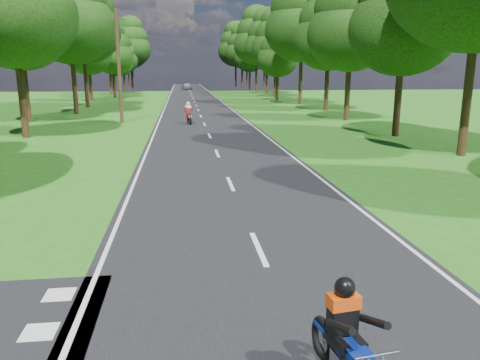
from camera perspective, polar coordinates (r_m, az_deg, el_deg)
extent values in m
plane|color=#2E5D15|center=(8.57, 4.52, -13.37)|extent=(160.00, 160.00, 0.00)
cube|color=black|center=(57.64, -5.56, 9.46)|extent=(7.00, 140.00, 0.02)
cube|color=silver|center=(10.36, 2.30, -8.33)|extent=(0.12, 2.00, 0.01)
cube|color=silver|center=(16.04, -1.17, -0.45)|extent=(0.12, 2.00, 0.01)
cube|color=silver|center=(21.89, -2.80, 3.27)|extent=(0.12, 2.00, 0.01)
cube|color=silver|center=(27.80, -3.74, 5.41)|extent=(0.12, 2.00, 0.01)
cube|color=silver|center=(33.75, -4.36, 6.80)|extent=(0.12, 2.00, 0.01)
cube|color=silver|center=(39.71, -4.79, 7.77)|extent=(0.12, 2.00, 0.01)
cube|color=silver|center=(45.68, -5.11, 8.49)|extent=(0.12, 2.00, 0.01)
cube|color=silver|center=(51.66, -5.36, 9.04)|extent=(0.12, 2.00, 0.01)
cube|color=silver|center=(57.64, -5.56, 9.47)|extent=(0.12, 2.00, 0.01)
cube|color=silver|center=(63.63, -5.72, 9.83)|extent=(0.12, 2.00, 0.01)
cube|color=silver|center=(69.62, -5.85, 10.12)|extent=(0.12, 2.00, 0.01)
cube|color=silver|center=(75.61, -5.96, 10.37)|extent=(0.12, 2.00, 0.01)
cube|color=silver|center=(81.60, -6.06, 10.58)|extent=(0.12, 2.00, 0.01)
cube|color=silver|center=(87.59, -6.14, 10.76)|extent=(0.12, 2.00, 0.01)
cube|color=silver|center=(93.58, -6.21, 10.92)|extent=(0.12, 2.00, 0.01)
cube|color=silver|center=(99.58, -6.27, 11.06)|extent=(0.12, 2.00, 0.01)
cube|color=silver|center=(105.57, -6.33, 11.18)|extent=(0.12, 2.00, 0.01)
cube|color=silver|center=(111.57, -6.38, 11.29)|extent=(0.12, 2.00, 0.01)
cube|color=silver|center=(117.57, -6.43, 11.39)|extent=(0.12, 2.00, 0.01)
cube|color=silver|center=(123.56, -6.47, 11.48)|extent=(0.12, 2.00, 0.01)
cube|color=silver|center=(57.64, -8.88, 9.38)|extent=(0.10, 140.00, 0.01)
cube|color=silver|center=(57.83, -2.24, 9.54)|extent=(0.10, 140.00, 0.01)
cube|color=silver|center=(7.93, -23.27, -16.64)|extent=(0.50, 0.50, 0.01)
cube|color=silver|center=(8.96, -21.16, -12.89)|extent=(0.50, 0.50, 0.01)
cylinder|color=black|center=(29.70, -24.95, 8.47)|extent=(0.40, 0.40, 3.91)
ellipsoid|color=black|center=(29.79, -25.90, 17.71)|extent=(6.85, 6.85, 5.82)
cylinder|color=black|center=(38.44, -24.57, 9.25)|extent=(0.40, 0.40, 3.79)
ellipsoid|color=black|center=(38.49, -25.27, 16.17)|extent=(6.64, 6.64, 5.64)
ellipsoid|color=black|center=(38.66, -25.55, 18.90)|extent=(5.69, 5.69, 4.84)
cylinder|color=black|center=(44.10, -19.49, 10.40)|extent=(0.40, 0.40, 4.32)
ellipsoid|color=black|center=(44.22, -20.05, 17.28)|extent=(7.56, 7.56, 6.42)
cylinder|color=black|center=(51.53, -18.22, 10.86)|extent=(0.40, 0.40, 4.40)
ellipsoid|color=black|center=(51.64, -18.68, 16.87)|extent=(7.71, 7.71, 6.55)
ellipsoid|color=black|center=(51.84, -18.86, 19.23)|extent=(6.60, 6.60, 5.61)
cylinder|color=black|center=(61.31, -17.74, 10.62)|extent=(0.40, 0.40, 3.20)
ellipsoid|color=black|center=(61.29, -18.01, 14.29)|extent=(5.60, 5.60, 4.76)
ellipsoid|color=black|center=(61.36, -18.11, 15.75)|extent=(4.80, 4.80, 4.08)
ellipsoid|color=black|center=(61.46, -18.22, 17.20)|extent=(3.60, 3.60, 3.06)
cylinder|color=black|center=(68.30, -15.06, 11.02)|extent=(0.40, 0.40, 3.22)
ellipsoid|color=black|center=(68.29, -15.27, 14.34)|extent=(5.64, 5.64, 4.79)
ellipsoid|color=black|center=(68.34, -15.35, 15.65)|extent=(4.83, 4.83, 4.11)
ellipsoid|color=black|center=(68.44, -15.44, 16.96)|extent=(3.62, 3.62, 3.08)
cylinder|color=black|center=(76.19, -15.46, 11.33)|extent=(0.40, 0.40, 3.61)
ellipsoid|color=black|center=(76.20, -15.67, 14.67)|extent=(6.31, 6.31, 5.37)
ellipsoid|color=black|center=(76.28, -15.76, 15.99)|extent=(5.41, 5.41, 4.60)
ellipsoid|color=black|center=(76.39, -15.84, 17.30)|extent=(4.06, 4.06, 3.45)
cylinder|color=black|center=(83.91, -14.44, 11.21)|extent=(0.40, 0.40, 2.67)
ellipsoid|color=black|center=(83.88, -14.57, 13.45)|extent=(4.67, 4.67, 3.97)
ellipsoid|color=black|center=(83.90, -14.63, 14.34)|extent=(4.00, 4.00, 3.40)
ellipsoid|color=black|center=(83.94, -14.68, 15.22)|extent=(3.00, 3.00, 2.55)
cylinder|color=black|center=(93.03, -13.90, 11.54)|extent=(0.40, 0.40, 3.09)
ellipsoid|color=black|center=(93.01, -14.03, 13.88)|extent=(5.40, 5.40, 4.59)
ellipsoid|color=black|center=(93.05, -14.08, 14.80)|extent=(4.63, 4.63, 3.93)
ellipsoid|color=black|center=(93.11, -14.14, 15.73)|extent=(3.47, 3.47, 2.95)
cylinder|color=black|center=(99.39, -12.94, 12.08)|extent=(0.40, 0.40, 4.48)
ellipsoid|color=black|center=(99.45, -13.11, 15.26)|extent=(7.84, 7.84, 6.66)
ellipsoid|color=black|center=(99.56, -13.17, 16.51)|extent=(6.72, 6.72, 5.71)
ellipsoid|color=black|center=(99.72, -13.24, 17.76)|extent=(5.04, 5.04, 4.28)
cylinder|color=black|center=(108.43, -13.03, 12.05)|extent=(0.40, 0.40, 4.09)
ellipsoid|color=black|center=(108.46, -13.17, 14.71)|extent=(7.16, 7.16, 6.09)
ellipsoid|color=black|center=(108.54, -13.23, 15.77)|extent=(6.14, 6.14, 5.22)
ellipsoid|color=black|center=(108.65, -13.29, 16.82)|extent=(4.61, 4.61, 3.92)
cylinder|color=black|center=(23.46, 25.88, 8.20)|extent=(0.40, 0.40, 4.56)
cylinder|color=black|center=(29.10, 18.63, 8.52)|extent=(0.40, 0.40, 3.49)
ellipsoid|color=black|center=(29.11, 19.29, 16.97)|extent=(6.12, 6.12, 5.20)
cylinder|color=black|center=(37.34, 12.94, 9.94)|extent=(0.40, 0.40, 3.69)
ellipsoid|color=black|center=(37.37, 13.32, 16.90)|extent=(6.46, 6.46, 5.49)
ellipsoid|color=black|center=(37.54, 13.48, 19.64)|extent=(5.54, 5.54, 4.71)
cylinder|color=black|center=(46.06, 10.50, 10.66)|extent=(0.40, 0.40, 3.74)
ellipsoid|color=black|center=(46.09, 10.75, 16.39)|extent=(6.55, 6.55, 5.57)
ellipsoid|color=black|center=(46.23, 10.85, 18.65)|extent=(5.62, 5.62, 4.77)
cylinder|color=black|center=(53.90, 7.37, 11.61)|extent=(0.40, 0.40, 4.64)
ellipsoid|color=black|center=(54.04, 7.56, 17.68)|extent=(8.12, 8.12, 6.91)
ellipsoid|color=black|center=(54.27, 7.63, 20.06)|extent=(6.96, 6.96, 5.92)
cylinder|color=black|center=(60.69, 4.55, 11.04)|extent=(0.40, 0.40, 2.91)
ellipsoid|color=black|center=(60.65, 4.62, 14.42)|extent=(5.09, 5.09, 4.33)
ellipsoid|color=black|center=(60.70, 4.64, 15.76)|extent=(4.36, 4.36, 3.71)
ellipsoid|color=black|center=(60.77, 4.67, 17.09)|extent=(3.27, 3.27, 2.78)
cylinder|color=black|center=(68.24, 4.30, 11.70)|extent=(0.40, 0.40, 3.88)
ellipsoid|color=black|center=(68.27, 4.38, 15.71)|extent=(6.78, 6.78, 5.77)
ellipsoid|color=black|center=(68.38, 4.40, 17.29)|extent=(5.81, 5.81, 4.94)
ellipsoid|color=black|center=(68.53, 4.43, 18.86)|extent=(4.36, 4.36, 3.71)
cylinder|color=black|center=(76.61, 3.29, 12.00)|extent=(0.40, 0.40, 4.18)
ellipsoid|color=black|center=(76.67, 3.34, 15.85)|extent=(7.31, 7.31, 6.21)
ellipsoid|color=black|center=(76.79, 3.36, 17.37)|extent=(6.27, 6.27, 5.33)
ellipsoid|color=black|center=(76.96, 3.38, 18.88)|extent=(4.70, 4.70, 4.00)
cylinder|color=black|center=(85.39, 1.99, 12.30)|extent=(0.40, 0.40, 4.63)
ellipsoid|color=black|center=(85.48, 2.02, 16.13)|extent=(8.11, 8.11, 6.89)
ellipsoid|color=black|center=(85.62, 2.04, 17.64)|extent=(6.95, 6.95, 5.91)
ellipsoid|color=black|center=(85.82, 2.05, 19.14)|extent=(5.21, 5.21, 4.43)
cylinder|color=black|center=(92.59, 1.19, 12.00)|extent=(0.40, 0.40, 3.36)
ellipsoid|color=black|center=(92.59, 1.21, 14.56)|extent=(5.88, 5.88, 5.00)
ellipsoid|color=black|center=(92.64, 1.21, 15.57)|extent=(5.04, 5.04, 4.29)
ellipsoid|color=black|center=(92.71, 1.22, 16.58)|extent=(3.78, 3.78, 3.21)
cylinder|color=black|center=(99.67, 0.27, 12.30)|extent=(0.40, 0.40, 4.09)
ellipsoid|color=black|center=(99.70, 0.27, 15.19)|extent=(7.15, 7.15, 6.08)
ellipsoid|color=black|center=(99.79, 0.27, 16.34)|extent=(6.13, 6.13, 5.21)
ellipsoid|color=black|center=(99.91, 0.27, 17.48)|extent=(4.60, 4.60, 3.91)
cylinder|color=black|center=(107.31, -0.52, 12.48)|extent=(0.40, 0.40, 4.48)
ellipsoid|color=black|center=(107.37, -0.53, 15.43)|extent=(7.84, 7.84, 6.66)
ellipsoid|color=black|center=(107.47, -0.53, 16.59)|extent=(6.72, 6.72, 5.71)
ellipsoid|color=black|center=(107.62, -0.53, 17.75)|extent=(5.04, 5.04, 4.28)
cylinder|color=black|center=(118.16, -13.41, 12.05)|extent=(0.40, 0.40, 3.84)
ellipsoid|color=black|center=(118.18, -13.53, 14.34)|extent=(6.72, 6.72, 5.71)
ellipsoid|color=black|center=(118.24, -13.58, 15.25)|extent=(5.76, 5.76, 4.90)
ellipsoid|color=black|center=(118.33, -13.64, 16.15)|extent=(4.32, 4.32, 3.67)
cylinder|color=black|center=(120.65, 0.85, 12.50)|extent=(0.40, 0.40, 4.16)
ellipsoid|color=black|center=(120.69, 0.85, 14.93)|extent=(7.28, 7.28, 6.19)
ellipsoid|color=black|center=(120.76, 0.86, 15.89)|extent=(6.24, 6.24, 5.30)
ellipsoid|color=black|center=(120.87, 0.86, 16.85)|extent=(4.68, 4.68, 3.98)
cylinder|color=black|center=(103.52, -15.41, 11.72)|extent=(0.40, 0.40, 3.52)
ellipsoid|color=black|center=(103.52, -15.56, 14.11)|extent=(6.16, 6.16, 5.24)
ellipsoid|color=black|center=(103.58, -15.62, 15.06)|extent=(5.28, 5.28, 4.49)
ellipsoid|color=black|center=(103.66, -15.68, 16.01)|extent=(3.96, 3.96, 3.37)
cylinder|color=black|center=(107.13, 2.99, 12.46)|extent=(0.40, 0.40, 4.48)
ellipsoid|color=black|center=(107.19, 3.02, 15.41)|extent=(7.84, 7.84, 6.66)
ellipsoid|color=black|center=(107.29, 3.04, 16.58)|extent=(6.72, 6.72, 5.71)
ellipsoid|color=black|center=(107.44, 3.05, 17.74)|extent=(5.04, 5.04, 4.28)
cylinder|color=#382616|center=(35.77, -14.55, 13.17)|extent=(0.26, 0.26, 8.00)
cube|color=#382616|center=(35.93, -14.87, 18.43)|extent=(1.20, 0.10, 0.10)
imported|color=silver|center=(91.80, -6.51, 11.29)|extent=(2.44, 4.22, 1.35)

